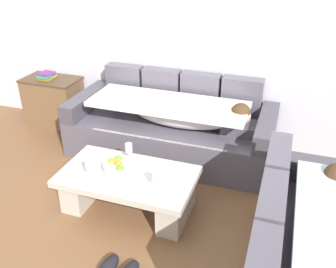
{
  "coord_description": "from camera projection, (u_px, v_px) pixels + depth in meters",
  "views": [
    {
      "loc": [
        1.41,
        -1.89,
        2.22
      ],
      "look_at": [
        0.39,
        1.08,
        0.55
      ],
      "focal_mm": 39.25,
      "sensor_mm": 36.0,
      "label": 1
    }
  ],
  "objects": [
    {
      "name": "back_wall",
      "position": [
        166.0,
        25.0,
        4.19
      ],
      "size": [
        9.0,
        0.1,
        2.7
      ],
      "primitive_type": "cube",
      "color": "silver",
      "rests_on": "ground_plane"
    },
    {
      "name": "ground_plane",
      "position": [
        81.0,
        243.0,
        3.03
      ],
      "size": [
        14.0,
        14.0,
        0.0
      ],
      "primitive_type": "plane",
      "color": "brown"
    },
    {
      "name": "coffee_table",
      "position": [
        128.0,
        187.0,
        3.32
      ],
      "size": [
        1.2,
        0.68,
        0.38
      ],
      "color": "beige",
      "rests_on": "ground_plane"
    },
    {
      "name": "couch_along_wall",
      "position": [
        174.0,
        128.0,
        4.15
      ],
      "size": [
        2.27,
        0.92,
        0.88
      ],
      "color": "#575360",
      "rests_on": "ground_plane"
    },
    {
      "name": "wine_glass_near_left",
      "position": [
        89.0,
        165.0,
        3.16
      ],
      "size": [
        0.07,
        0.07,
        0.17
      ],
      "color": "silver",
      "rests_on": "coffee_table"
    },
    {
      "name": "wine_glass_far_back",
      "position": [
        129.0,
        149.0,
        3.41
      ],
      "size": [
        0.07,
        0.07,
        0.17
      ],
      "color": "silver",
      "rests_on": "coffee_table"
    },
    {
      "name": "wine_glass_near_right",
      "position": [
        156.0,
        177.0,
        3.01
      ],
      "size": [
        0.07,
        0.07,
        0.17
      ],
      "color": "silver",
      "rests_on": "coffee_table"
    },
    {
      "name": "fruit_bowl",
      "position": [
        118.0,
        166.0,
        3.29
      ],
      "size": [
        0.28,
        0.28,
        0.1
      ],
      "color": "silver",
      "rests_on": "coffee_table"
    },
    {
      "name": "side_cabinet",
      "position": [
        54.0,
        102.0,
        4.84
      ],
      "size": [
        0.72,
        0.44,
        0.64
      ],
      "color": "brown",
      "rests_on": "ground_plane"
    },
    {
      "name": "open_magazine",
      "position": [
        155.0,
        179.0,
        3.17
      ],
      "size": [
        0.32,
        0.27,
        0.01
      ],
      "primitive_type": "cube",
      "rotation": [
        0.0,
        0.0,
        0.24
      ],
      "color": "white",
      "rests_on": "coffee_table"
    },
    {
      "name": "book_stack_on_cabinet",
      "position": [
        46.0,
        75.0,
        4.68
      ],
      "size": [
        0.2,
        0.25,
        0.08
      ],
      "color": "gold",
      "rests_on": "side_cabinet"
    }
  ]
}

